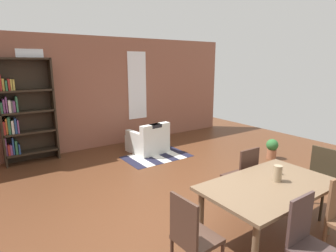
# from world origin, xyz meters

# --- Properties ---
(ground_plane) EXTENTS (10.83, 10.83, 0.00)m
(ground_plane) POSITION_xyz_m (0.00, 0.00, 0.00)
(ground_plane) COLOR #57311C
(back_wall_brick) EXTENTS (8.44, 0.12, 2.80)m
(back_wall_brick) POSITION_xyz_m (0.00, 4.22, 1.40)
(back_wall_brick) COLOR #935845
(back_wall_brick) RESTS_ON ground
(window_pane_0) EXTENTS (0.55, 0.02, 1.82)m
(window_pane_0) POSITION_xyz_m (-1.30, 4.15, 1.54)
(window_pane_0) COLOR white
(window_pane_1) EXTENTS (0.55, 0.02, 1.82)m
(window_pane_1) POSITION_xyz_m (1.30, 4.15, 1.54)
(window_pane_1) COLOR white
(dining_table) EXTENTS (1.68, 0.99, 0.74)m
(dining_table) POSITION_xyz_m (0.42, -0.76, 0.66)
(dining_table) COLOR brown
(dining_table) RESTS_ON ground
(vase_on_table) EXTENTS (0.10, 0.10, 0.20)m
(vase_on_table) POSITION_xyz_m (0.56, -0.76, 0.84)
(vase_on_table) COLOR #998466
(vase_on_table) RESTS_ON dining_table
(tealight_candle_0) EXTENTS (0.04, 0.04, 0.05)m
(tealight_candle_0) POSITION_xyz_m (0.78, -0.66, 0.76)
(tealight_candle_0) COLOR silver
(tealight_candle_0) RESTS_ON dining_table
(dining_chair_far_right) EXTENTS (0.41, 0.41, 0.95)m
(dining_chair_far_right) POSITION_xyz_m (0.79, -0.04, 0.51)
(dining_chair_far_right) COLOR #3E281F
(dining_chair_far_right) RESTS_ON ground
(dining_chair_near_left) EXTENTS (0.40, 0.40, 0.95)m
(dining_chair_near_left) POSITION_xyz_m (0.04, -1.48, 0.51)
(dining_chair_near_left) COLOR #43322F
(dining_chair_near_left) RESTS_ON ground
(dining_chair_head_right) EXTENTS (0.42, 0.42, 0.95)m
(dining_chair_head_right) POSITION_xyz_m (1.63, -0.75, 0.51)
(dining_chair_head_right) COLOR #2F2719
(dining_chair_head_right) RESTS_ON ground
(dining_chair_head_left) EXTENTS (0.42, 0.42, 0.95)m
(dining_chair_head_left) POSITION_xyz_m (-0.79, -0.76, 0.51)
(dining_chair_head_left) COLOR #452F24
(dining_chair_head_left) RESTS_ON ground
(bookshelf_tall) EXTENTS (1.09, 0.31, 2.27)m
(bookshelf_tall) POSITION_xyz_m (-1.59, 3.98, 1.13)
(bookshelf_tall) COLOR #2D2319
(bookshelf_tall) RESTS_ON ground
(armchair_white) EXTENTS (0.88, 0.88, 0.75)m
(armchair_white) POSITION_xyz_m (0.99, 3.06, 0.28)
(armchair_white) COLOR silver
(armchair_white) RESTS_ON ground
(potted_plant_by_shelf) EXTENTS (0.27, 0.27, 0.46)m
(potted_plant_by_shelf) POSITION_xyz_m (3.08, 1.04, 0.25)
(potted_plant_by_shelf) COLOR #9E6042
(potted_plant_by_shelf) RESTS_ON ground
(striped_rug) EXTENTS (1.52, 0.95, 0.01)m
(striped_rug) POSITION_xyz_m (0.95, 2.64, 0.00)
(striped_rug) COLOR #1E1E33
(striped_rug) RESTS_ON ground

